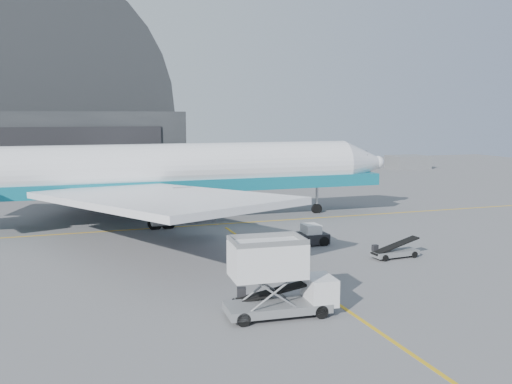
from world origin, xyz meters
name	(u,v)px	position (x,y,z in m)	size (l,w,h in m)	color
ground	(293,273)	(0.00, 0.00, 0.00)	(200.00, 200.00, 0.00)	#565659
taxi_lines	(241,238)	(0.00, 12.67, 0.01)	(80.00, 42.12, 0.02)	#C59612
hangar	(20,127)	(-22.00, 64.95, 9.54)	(50.00, 28.30, 28.00)	black
distant_bldg_a	(328,169)	(38.00, 72.00, 0.00)	(14.00, 8.00, 4.00)	black
distant_bldg_b	(408,168)	(55.00, 68.00, 0.00)	(8.00, 6.00, 2.80)	slate
airliner	(154,172)	(-6.41, 22.97, 5.47)	(55.71, 54.02, 19.55)	white
catering_truck	(277,279)	(-4.33, -7.96, 2.21)	(6.49, 2.75, 4.38)	slate
pushback_tug	(306,237)	(4.72, 8.31, 0.69)	(4.02, 2.40, 1.84)	black
belt_loader_a	(273,302)	(-4.21, -7.12, 0.58)	(5.03, 2.68, 1.88)	slate
belt_loader_b	(394,252)	(9.54, 1.56, 0.49)	(4.24, 1.74, 1.60)	slate
traffic_cone	(276,258)	(0.06, 3.62, 0.24)	(0.35, 0.35, 0.51)	#F33E07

